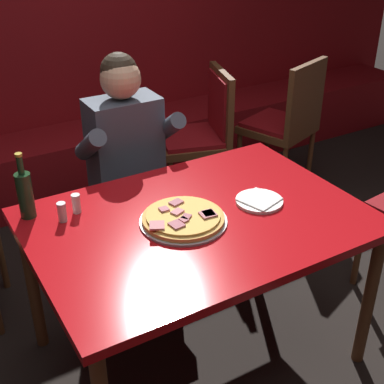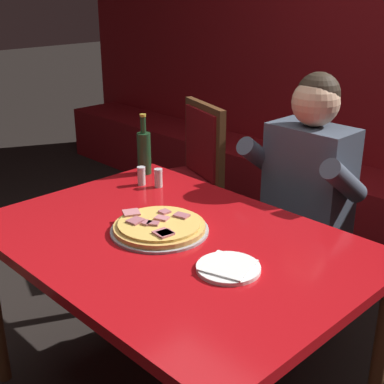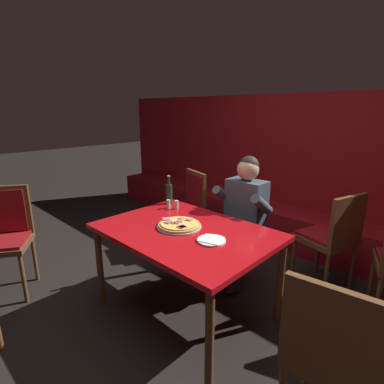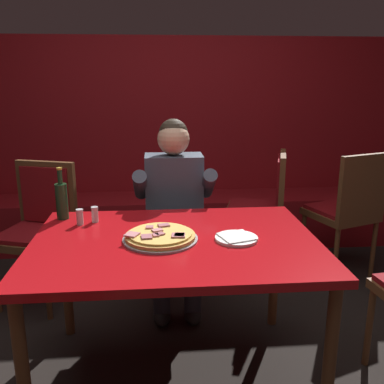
{
  "view_description": "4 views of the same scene",
  "coord_description": "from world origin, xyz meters",
  "px_view_note": "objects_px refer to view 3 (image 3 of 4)",
  "views": [
    {
      "loc": [
        -1.0,
        -1.64,
        1.95
      ],
      "look_at": [
        -0.02,
        0.01,
        0.89
      ],
      "focal_mm": 50.0,
      "sensor_mm": 36.0,
      "label": 1
    },
    {
      "loc": [
        1.3,
        -1.17,
        1.63
      ],
      "look_at": [
        -0.17,
        0.26,
        0.82
      ],
      "focal_mm": 50.0,
      "sensor_mm": 36.0,
      "label": 2
    },
    {
      "loc": [
        1.59,
        -1.58,
        1.7
      ],
      "look_at": [
        -0.2,
        0.29,
        0.98
      ],
      "focal_mm": 28.0,
      "sensor_mm": 36.0,
      "label": 3
    },
    {
      "loc": [
        -0.08,
        -1.96,
        1.53
      ],
      "look_at": [
        0.1,
        0.22,
        0.95
      ],
      "focal_mm": 40.0,
      "sensor_mm": 36.0,
      "label": 4
    }
  ],
  "objects_px": {
    "plate_white_paper": "(211,240)",
    "shaker_red_pepper_flakes": "(168,204)",
    "pizza": "(179,225)",
    "dining_chair_by_booth": "(4,232)",
    "shaker_parmesan": "(176,205)",
    "beer_bottle": "(169,193)",
    "main_dining_table": "(185,238)",
    "diner_seated_blue_shirt": "(241,215)",
    "dining_chair_near_left": "(187,204)",
    "dining_chair_side_aisle": "(333,351)",
    "dining_chair_near_right": "(333,234)"
  },
  "relations": [
    {
      "from": "pizza",
      "to": "dining_chair_by_booth",
      "type": "xyz_separation_m",
      "value": [
        -1.4,
        -0.93,
        -0.19
      ]
    },
    {
      "from": "pizza",
      "to": "dining_chair_near_right",
      "type": "distance_m",
      "value": 1.46
    },
    {
      "from": "shaker_red_pepper_flakes",
      "to": "diner_seated_blue_shirt",
      "type": "relative_size",
      "value": 0.07
    },
    {
      "from": "pizza",
      "to": "dining_chair_side_aisle",
      "type": "height_order",
      "value": "dining_chair_side_aisle"
    },
    {
      "from": "beer_bottle",
      "to": "dining_chair_near_right",
      "type": "xyz_separation_m",
      "value": [
        1.37,
        0.81,
        -0.29
      ]
    },
    {
      "from": "pizza",
      "to": "shaker_parmesan",
      "type": "relative_size",
      "value": 4.27
    },
    {
      "from": "diner_seated_blue_shirt",
      "to": "dining_chair_near_right",
      "type": "height_order",
      "value": "diner_seated_blue_shirt"
    },
    {
      "from": "main_dining_table",
      "to": "dining_chair_by_booth",
      "type": "relative_size",
      "value": 1.38
    },
    {
      "from": "dining_chair_near_right",
      "to": "plate_white_paper",
      "type": "bearing_deg",
      "value": -110.55
    },
    {
      "from": "shaker_red_pepper_flakes",
      "to": "dining_chair_near_right",
      "type": "height_order",
      "value": "dining_chair_near_right"
    },
    {
      "from": "dining_chair_side_aisle",
      "to": "shaker_red_pepper_flakes",
      "type": "bearing_deg",
      "value": 163.64
    },
    {
      "from": "dining_chair_side_aisle",
      "to": "diner_seated_blue_shirt",
      "type": "bearing_deg",
      "value": 141.33
    },
    {
      "from": "beer_bottle",
      "to": "main_dining_table",
      "type": "bearing_deg",
      "value": -31.49
    },
    {
      "from": "main_dining_table",
      "to": "dining_chair_near_left",
      "type": "bearing_deg",
      "value": 134.09
    },
    {
      "from": "diner_seated_blue_shirt",
      "to": "plate_white_paper",
      "type": "bearing_deg",
      "value": -70.68
    },
    {
      "from": "diner_seated_blue_shirt",
      "to": "dining_chair_near_left",
      "type": "xyz_separation_m",
      "value": [
        -0.93,
        0.19,
        -0.14
      ]
    },
    {
      "from": "dining_chair_near_right",
      "to": "dining_chair_side_aisle",
      "type": "xyz_separation_m",
      "value": [
        0.51,
        -1.44,
        -0.01
      ]
    },
    {
      "from": "shaker_red_pepper_flakes",
      "to": "dining_chair_near_right",
      "type": "relative_size",
      "value": 0.09
    },
    {
      "from": "diner_seated_blue_shirt",
      "to": "dining_chair_near_right",
      "type": "xyz_separation_m",
      "value": [
        0.72,
        0.46,
        -0.12
      ]
    },
    {
      "from": "pizza",
      "to": "dining_chair_near_left",
      "type": "distance_m",
      "value": 1.26
    },
    {
      "from": "main_dining_table",
      "to": "dining_chair_near_right",
      "type": "xyz_separation_m",
      "value": [
        0.75,
        1.19,
        -0.11
      ]
    },
    {
      "from": "main_dining_table",
      "to": "shaker_parmesan",
      "type": "xyz_separation_m",
      "value": [
        -0.42,
        0.3,
        0.11
      ]
    },
    {
      "from": "pizza",
      "to": "shaker_red_pepper_flakes",
      "type": "distance_m",
      "value": 0.5
    },
    {
      "from": "plate_white_paper",
      "to": "dining_chair_by_booth",
      "type": "relative_size",
      "value": 0.21
    },
    {
      "from": "shaker_parmesan",
      "to": "diner_seated_blue_shirt",
      "type": "height_order",
      "value": "diner_seated_blue_shirt"
    },
    {
      "from": "pizza",
      "to": "dining_chair_side_aisle",
      "type": "bearing_deg",
      "value": -10.8
    },
    {
      "from": "plate_white_paper",
      "to": "shaker_parmesan",
      "type": "bearing_deg",
      "value": 155.5
    },
    {
      "from": "main_dining_table",
      "to": "dining_chair_near_right",
      "type": "relative_size",
      "value": 1.42
    },
    {
      "from": "main_dining_table",
      "to": "pizza",
      "type": "distance_m",
      "value": 0.12
    },
    {
      "from": "pizza",
      "to": "shaker_red_pepper_flakes",
      "type": "relative_size",
      "value": 4.27
    },
    {
      "from": "dining_chair_near_left",
      "to": "shaker_red_pepper_flakes",
      "type": "bearing_deg",
      "value": -59.0
    },
    {
      "from": "plate_white_paper",
      "to": "dining_chair_side_aisle",
      "type": "bearing_deg",
      "value": -13.14
    },
    {
      "from": "pizza",
      "to": "beer_bottle",
      "type": "height_order",
      "value": "beer_bottle"
    },
    {
      "from": "pizza",
      "to": "dining_chair_by_booth",
      "type": "relative_size",
      "value": 0.36
    },
    {
      "from": "dining_chair_near_left",
      "to": "diner_seated_blue_shirt",
      "type": "bearing_deg",
      "value": -11.82
    },
    {
      "from": "shaker_parmesan",
      "to": "dining_chair_side_aisle",
      "type": "xyz_separation_m",
      "value": [
        1.69,
        -0.55,
        -0.23
      ]
    },
    {
      "from": "shaker_parmesan",
      "to": "diner_seated_blue_shirt",
      "type": "bearing_deg",
      "value": 43.42
    },
    {
      "from": "shaker_red_pepper_flakes",
      "to": "dining_chair_side_aisle",
      "type": "distance_m",
      "value": 1.85
    },
    {
      "from": "pizza",
      "to": "dining_chair_side_aisle",
      "type": "relative_size",
      "value": 0.37
    },
    {
      "from": "plate_white_paper",
      "to": "dining_chair_by_booth",
      "type": "xyz_separation_m",
      "value": [
        -1.77,
        -0.9,
        -0.18
      ]
    },
    {
      "from": "pizza",
      "to": "dining_chair_near_right",
      "type": "xyz_separation_m",
      "value": [
        0.83,
        1.19,
        -0.2
      ]
    },
    {
      "from": "dining_chair_side_aisle",
      "to": "pizza",
      "type": "bearing_deg",
      "value": 169.2
    },
    {
      "from": "dining_chair_near_left",
      "to": "dining_chair_side_aisle",
      "type": "bearing_deg",
      "value": -28.64
    },
    {
      "from": "plate_white_paper",
      "to": "shaker_red_pepper_flakes",
      "type": "xyz_separation_m",
      "value": [
        -0.8,
        0.29,
        0.03
      ]
    },
    {
      "from": "plate_white_paper",
      "to": "dining_chair_side_aisle",
      "type": "distance_m",
      "value": 1.01
    },
    {
      "from": "pizza",
      "to": "dining_chair_near_left",
      "type": "height_order",
      "value": "dining_chair_near_left"
    },
    {
      "from": "shaker_parmesan",
      "to": "dining_chair_by_booth",
      "type": "relative_size",
      "value": 0.09
    },
    {
      "from": "main_dining_table",
      "to": "shaker_red_pepper_flakes",
      "type": "relative_size",
      "value": 16.22
    },
    {
      "from": "beer_bottle",
      "to": "dining_chair_by_booth",
      "type": "xyz_separation_m",
      "value": [
        -0.86,
        -1.3,
        -0.28
      ]
    },
    {
      "from": "shaker_parmesan",
      "to": "diner_seated_blue_shirt",
      "type": "relative_size",
      "value": 0.07
    }
  ]
}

